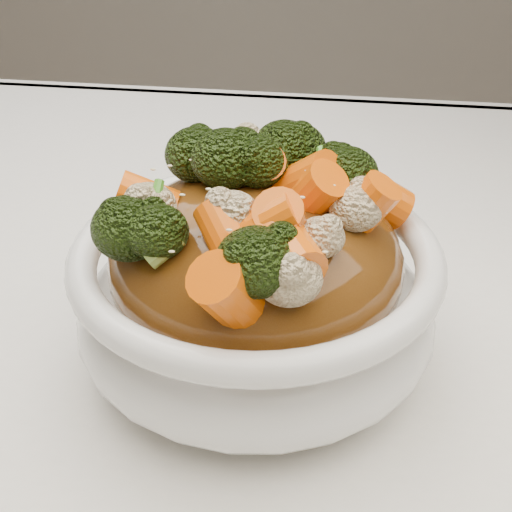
# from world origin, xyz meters

# --- Properties ---
(tablecloth) EXTENTS (1.20, 0.80, 0.04)m
(tablecloth) POSITION_xyz_m (0.00, 0.00, 0.73)
(tablecloth) COLOR white
(tablecloth) RESTS_ON dining_table
(bowl) EXTENTS (0.23, 0.23, 0.08)m
(bowl) POSITION_xyz_m (0.03, -0.04, 0.79)
(bowl) COLOR white
(bowl) RESTS_ON tablecloth
(sauce_base) EXTENTS (0.19, 0.19, 0.09)m
(sauce_base) POSITION_xyz_m (0.03, -0.04, 0.82)
(sauce_base) COLOR #552F0E
(sauce_base) RESTS_ON bowl
(carrots) EXTENTS (0.19, 0.19, 0.05)m
(carrots) POSITION_xyz_m (0.03, -0.04, 0.87)
(carrots) COLOR #EB5F07
(carrots) RESTS_ON sauce_base
(broccoli) EXTENTS (0.19, 0.19, 0.04)m
(broccoli) POSITION_xyz_m (0.03, -0.04, 0.87)
(broccoli) COLOR black
(broccoli) RESTS_ON sauce_base
(cauliflower) EXTENTS (0.19, 0.19, 0.03)m
(cauliflower) POSITION_xyz_m (0.03, -0.04, 0.87)
(cauliflower) COLOR beige
(cauliflower) RESTS_ON sauce_base
(scallions) EXTENTS (0.14, 0.14, 0.02)m
(scallions) POSITION_xyz_m (0.03, -0.04, 0.88)
(scallions) COLOR #3E8B20
(scallions) RESTS_ON sauce_base
(sesame_seeds) EXTENTS (0.17, 0.17, 0.01)m
(sesame_seeds) POSITION_xyz_m (0.03, -0.04, 0.88)
(sesame_seeds) COLOR beige
(sesame_seeds) RESTS_ON sauce_base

